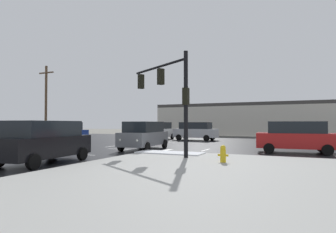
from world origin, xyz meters
The scene contains 15 objects.
ground_plane centered at (0.00, 0.00, 0.00)m, with size 120.00×120.00×0.00m, color slate.
road_asphalt centered at (0.00, 0.00, 0.01)m, with size 44.00×44.00×0.02m, color black.
sidewalk_corner centered at (12.00, -12.00, 0.07)m, with size 18.00×18.00×0.14m, color #9E9E99.
snow_strip_curbside centered at (5.00, -4.00, 0.17)m, with size 4.00×1.60×0.06m, color white.
lane_markings centered at (1.20, -1.38, 0.02)m, with size 36.15×36.15×0.01m.
traffic_signal_mast centered at (5.35, -4.88, 3.92)m, with size 4.77×2.98×5.59m.
fire_hydrant centered at (8.86, -6.63, 0.54)m, with size 0.48×0.26×0.79m.
strip_building_background centered at (4.42, 26.94, 2.52)m, with size 27.66×8.00×5.04m.
suv_red centered at (11.87, 0.46, 1.09)m, with size 4.96×2.49×2.03m.
suv_white centered at (-2.62, 9.89, 1.09)m, with size 2.32×4.90×2.03m.
suv_blue centered at (-8.86, 1.32, 1.09)m, with size 4.87×2.25×2.03m.
suv_grey centered at (1.82, -1.51, 1.09)m, with size 2.47×4.95×2.03m.
suv_silver centered at (1.52, 10.79, 1.09)m, with size 4.90×2.33×2.03m.
suv_black centered at (0.97, -9.68, 1.09)m, with size 2.53×4.97×2.03m.
utility_pole_far centered at (-14.88, 4.66, 4.55)m, with size 2.20×0.28×8.68m.
Camera 1 is at (11.96, -19.47, 1.93)m, focal length 30.20 mm.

